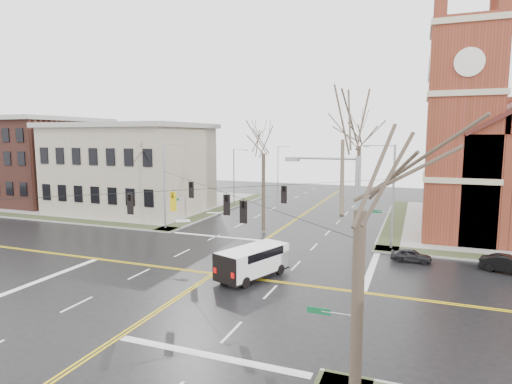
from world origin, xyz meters
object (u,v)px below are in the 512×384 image
(streetlight_north_b, at_px, (279,166))
(tree_nw_far, at_px, (146,157))
(cargo_van, at_px, (255,259))
(parked_car_a, at_px, (411,255))
(tree_nw_near, at_px, (264,148))
(signal_pole_se, at_px, (350,272))
(parked_car_b, at_px, (509,265))
(signal_pole_ne, at_px, (391,193))
(tree_se, at_px, (361,192))
(tree_ne, at_px, (359,140))
(signal_pole_nw, at_px, (166,183))
(streetlight_north_a, at_px, (235,175))

(streetlight_north_b, bearing_deg, tree_nw_far, -97.94)
(cargo_van, distance_m, parked_car_a, 12.87)
(tree_nw_near, bearing_deg, cargo_van, -72.40)
(signal_pole_se, bearing_deg, parked_car_b, 66.04)
(parked_car_b, bearing_deg, cargo_van, 130.86)
(signal_pole_ne, bearing_deg, streetlight_north_b, 121.05)
(signal_pole_ne, height_order, cargo_van, signal_pole_ne)
(tree_nw_near, xyz_separation_m, tree_se, (13.29, -28.68, -0.35))
(cargo_van, relative_size, parked_car_a, 1.96)
(signal_pole_ne, relative_size, signal_pole_se, 1.00)
(cargo_van, height_order, tree_ne, tree_ne)
(cargo_van, height_order, tree_nw_near, tree_nw_near)
(signal_pole_ne, relative_size, tree_nw_near, 0.75)
(signal_pole_ne, height_order, signal_pole_se, same)
(signal_pole_se, height_order, tree_ne, tree_ne)
(parked_car_a, xyz_separation_m, parked_car_b, (6.67, -0.45, 0.10))
(parked_car_a, relative_size, tree_nw_far, 0.30)
(signal_pole_nw, distance_m, signal_pole_se, 32.28)
(streetlight_north_a, relative_size, tree_ne, 0.61)
(streetlight_north_b, distance_m, tree_ne, 39.75)
(signal_pole_nw, xyz_separation_m, tree_ne, (19.58, 1.91, 4.59))
(signal_pole_ne, xyz_separation_m, signal_pole_se, (0.00, -23.00, 0.00))
(parked_car_a, bearing_deg, signal_pole_ne, 33.08)
(tree_nw_near, bearing_deg, tree_nw_far, 179.88)
(signal_pole_ne, xyz_separation_m, streetlight_north_a, (-21.97, 16.50, -0.48))
(parked_car_b, bearing_deg, streetlight_north_a, 73.70)
(streetlight_north_a, height_order, tree_se, tree_se)
(cargo_van, bearing_deg, signal_pole_ne, 73.70)
(streetlight_north_b, distance_m, tree_nw_near, 35.55)
(signal_pole_ne, xyz_separation_m, streetlight_north_b, (-21.97, 36.50, -0.48))
(streetlight_north_b, xyz_separation_m, parked_car_b, (30.54, -40.23, -3.84))
(signal_pole_nw, bearing_deg, parked_car_b, -6.81)
(signal_pole_se, height_order, streetlight_north_b, signal_pole_se)
(tree_ne, bearing_deg, parked_car_b, -25.86)
(tree_se, bearing_deg, cargo_van, 120.75)
(cargo_van, bearing_deg, signal_pole_nw, 162.71)
(tree_nw_far, bearing_deg, tree_ne, -1.40)
(cargo_van, bearing_deg, streetlight_north_b, 126.48)
(tree_nw_far, height_order, tree_se, tree_se)
(signal_pole_ne, height_order, tree_nw_near, tree_nw_near)
(signal_pole_ne, height_order, tree_se, tree_se)
(streetlight_north_b, bearing_deg, signal_pole_ne, -58.95)
(parked_car_b, xyz_separation_m, tree_ne, (-11.63, 5.64, 8.91))
(streetlight_north_a, bearing_deg, parked_car_a, -39.65)
(signal_pole_ne, relative_size, cargo_van, 1.50)
(cargo_van, bearing_deg, signal_pole_se, -34.66)
(signal_pole_ne, bearing_deg, parked_car_b, -23.50)
(signal_pole_se, bearing_deg, tree_nw_near, 116.33)
(tree_nw_far, relative_size, tree_nw_near, 0.86)
(signal_pole_nw, relative_size, signal_pole_se, 1.00)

